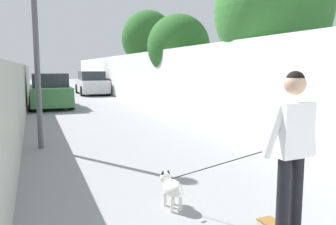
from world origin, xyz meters
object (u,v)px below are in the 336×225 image
object	(u,v)px
person_skateboarder	(292,140)
dog	(172,187)
car_far	(92,84)
tree_right_mid	(148,39)
lamp_post	(35,20)
tree_right_near	(178,47)
tree_right_far	(272,10)
car_near	(50,92)

from	to	relation	value
person_skateboarder	dog	size ratio (longest dim) A/B	1.12
car_far	tree_right_mid	bearing A→B (deg)	-147.51
lamp_post	car_far	size ratio (longest dim) A/B	0.97
tree_right_near	tree_right_far	bearing A→B (deg)	-176.70
car_near	tree_right_mid	bearing A→B (deg)	-63.57
tree_right_mid	car_far	size ratio (longest dim) A/B	1.20
tree_right_far	lamp_post	size ratio (longest dim) A/B	1.22
dog	car_near	bearing A→B (deg)	4.22
lamp_post	dog	world-z (taller)	lamp_post
tree_right_near	lamp_post	distance (m)	7.49
car_far	car_near	bearing A→B (deg)	156.97
car_near	tree_right_far	bearing A→B (deg)	-148.99
lamp_post	tree_right_mid	bearing A→B (deg)	-29.25
tree_right_mid	tree_right_far	size ratio (longest dim) A/B	1.01
tree_right_mid	car_near	world-z (taller)	tree_right_mid
lamp_post	tree_right_near	bearing A→B (deg)	-47.58
dog	car_far	bearing A→B (deg)	-6.01
tree_right_mid	lamp_post	xyz separation A→B (m)	(-11.05, 6.19, -0.62)
tree_right_mid	car_near	size ratio (longest dim) A/B	1.30
tree_right_near	dog	distance (m)	10.28
tree_right_mid	lamp_post	bearing A→B (deg)	150.75
tree_right_near	person_skateboarder	world-z (taller)	tree_right_near
lamp_post	dog	bearing A→B (deg)	-159.81
person_skateboarder	car_near	distance (m)	13.73
tree_right_far	car_far	size ratio (longest dim) A/B	1.19
tree_right_mid	person_skateboarder	bearing A→B (deg)	166.79
lamp_post	car_far	bearing A→B (deg)	-13.13
car_far	lamp_post	bearing A→B (deg)	166.87
tree_right_far	car_near	xyz separation A→B (m)	(8.72, 5.24, -2.58)
tree_right_near	lamp_post	world-z (taller)	lamp_post
tree_right_near	dog	xyz separation A→B (m)	(-9.16, 4.01, -2.36)
tree_right_far	lamp_post	xyz separation A→B (m)	(0.45, 5.84, -0.48)
person_skateboarder	car_far	size ratio (longest dim) A/B	0.40
tree_right_near	tree_right_mid	bearing A→B (deg)	-6.30
person_skateboarder	car_far	xyz separation A→B (m)	(20.55, -1.21, -0.36)
tree_right_mid	tree_right_far	world-z (taller)	tree_right_mid
tree_right_far	person_skateboarder	xyz separation A→B (m)	(-4.90, 3.50, -2.22)
lamp_post	person_skateboarder	xyz separation A→B (m)	(-5.35, -2.34, -1.74)
lamp_post	dog	distance (m)	5.07
tree_right_mid	person_skateboarder	distance (m)	17.01
lamp_post	car_far	xyz separation A→B (m)	(15.20, -3.55, -2.10)
tree_right_far	lamp_post	bearing A→B (deg)	85.59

